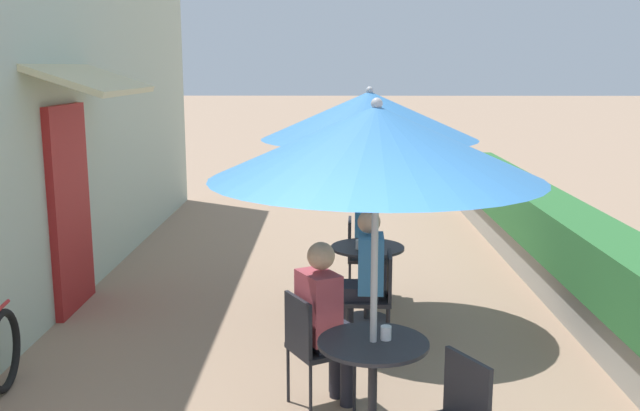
{
  "coord_description": "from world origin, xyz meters",
  "views": [
    {
      "loc": [
        0.25,
        -2.08,
        2.47
      ],
      "look_at": [
        0.15,
        5.44,
        1.0
      ],
      "focal_mm": 40.0,
      "sensor_mm": 36.0,
      "label": 1
    }
  ],
  "objects_px": {
    "cafe_chair_mid_left": "(377,292)",
    "cafe_chair_mid_right": "(360,252)",
    "coffee_cup_near": "(386,333)",
    "coffee_cup_mid": "(359,244)",
    "patio_umbrella_mid": "(369,116)",
    "seated_patron_mid_right": "(370,236)",
    "patio_table_mid": "(367,269)",
    "patio_umbrella_near": "(376,143)",
    "seated_patron_near_right": "(325,317)",
    "patio_table_near": "(373,375)",
    "cafe_chair_near_right": "(312,342)",
    "seated_patron_mid_left": "(364,273)"
  },
  "relations": [
    {
      "from": "patio_table_near",
      "to": "patio_umbrella_near",
      "type": "height_order",
      "value": "patio_umbrella_near"
    },
    {
      "from": "patio_umbrella_near",
      "to": "patio_umbrella_mid",
      "type": "bearing_deg",
      "value": 87.85
    },
    {
      "from": "cafe_chair_near_right",
      "to": "coffee_cup_near",
      "type": "xyz_separation_m",
      "value": [
        0.49,
        -0.54,
        0.28
      ]
    },
    {
      "from": "cafe_chair_mid_left",
      "to": "cafe_chair_mid_right",
      "type": "xyz_separation_m",
      "value": [
        -0.09,
        1.4,
        0.0
      ]
    },
    {
      "from": "seated_patron_mid_right",
      "to": "coffee_cup_mid",
      "type": "relative_size",
      "value": 13.89
    },
    {
      "from": "patio_table_near",
      "to": "patio_table_mid",
      "type": "bearing_deg",
      "value": 87.85
    },
    {
      "from": "patio_table_near",
      "to": "seated_patron_mid_left",
      "type": "xyz_separation_m",
      "value": [
        0.03,
        1.74,
        0.16
      ]
    },
    {
      "from": "patio_umbrella_near",
      "to": "seated_patron_mid_right",
      "type": "xyz_separation_m",
      "value": [
        0.16,
        3.13,
        -1.33
      ]
    },
    {
      "from": "patio_table_mid",
      "to": "cafe_chair_mid_right",
      "type": "distance_m",
      "value": 0.7
    },
    {
      "from": "patio_table_near",
      "to": "seated_patron_mid_right",
      "type": "bearing_deg",
      "value": 87.14
    },
    {
      "from": "coffee_cup_near",
      "to": "cafe_chair_mid_left",
      "type": "distance_m",
      "value": 1.73
    },
    {
      "from": "coffee_cup_mid",
      "to": "patio_umbrella_mid",
      "type": "bearing_deg",
      "value": 48.19
    },
    {
      "from": "patio_umbrella_near",
      "to": "cafe_chair_near_right",
      "type": "relative_size",
      "value": 2.63
    },
    {
      "from": "seated_patron_mid_left",
      "to": "cafe_chair_mid_right",
      "type": "distance_m",
      "value": 1.4
    },
    {
      "from": "seated_patron_near_right",
      "to": "coffee_cup_mid",
      "type": "distance_m",
      "value": 1.75
    },
    {
      "from": "cafe_chair_near_right",
      "to": "coffee_cup_mid",
      "type": "distance_m",
      "value": 1.84
    },
    {
      "from": "coffee_cup_near",
      "to": "patio_table_mid",
      "type": "xyz_separation_m",
      "value": [
        0.01,
        2.4,
        -0.27
      ]
    },
    {
      "from": "seated_patron_mid_right",
      "to": "patio_umbrella_near",
      "type": "bearing_deg",
      "value": -0.42
    },
    {
      "from": "seated_patron_near_right",
      "to": "patio_table_mid",
      "type": "bearing_deg",
      "value": 138.26
    },
    {
      "from": "coffee_cup_near",
      "to": "patio_umbrella_mid",
      "type": "height_order",
      "value": "patio_umbrella_mid"
    },
    {
      "from": "cafe_chair_mid_left",
      "to": "cafe_chair_mid_right",
      "type": "height_order",
      "value": "same"
    },
    {
      "from": "patio_umbrella_near",
      "to": "cafe_chair_near_right",
      "type": "distance_m",
      "value": 1.66
    },
    {
      "from": "coffee_cup_near",
      "to": "cafe_chair_mid_right",
      "type": "distance_m",
      "value": 3.11
    },
    {
      "from": "seated_patron_near_right",
      "to": "patio_table_mid",
      "type": "distance_m",
      "value": 1.86
    },
    {
      "from": "patio_table_mid",
      "to": "cafe_chair_mid_left",
      "type": "height_order",
      "value": "cafe_chair_mid_left"
    },
    {
      "from": "patio_umbrella_near",
      "to": "patio_umbrella_mid",
      "type": "height_order",
      "value": "same"
    },
    {
      "from": "coffee_cup_near",
      "to": "cafe_chair_mid_right",
      "type": "relative_size",
      "value": 0.1
    },
    {
      "from": "coffee_cup_near",
      "to": "cafe_chair_mid_right",
      "type": "height_order",
      "value": "cafe_chair_mid_right"
    },
    {
      "from": "patio_table_mid",
      "to": "seated_patron_near_right",
      "type": "bearing_deg",
      "value": -102.49
    },
    {
      "from": "seated_patron_near_right",
      "to": "cafe_chair_mid_right",
      "type": "xyz_separation_m",
      "value": [
        0.35,
        2.51,
        -0.17
      ]
    },
    {
      "from": "cafe_chair_near_right",
      "to": "cafe_chair_mid_right",
      "type": "relative_size",
      "value": 1.0
    },
    {
      "from": "patio_umbrella_mid",
      "to": "coffee_cup_mid",
      "type": "bearing_deg",
      "value": -131.81
    },
    {
      "from": "patio_umbrella_near",
      "to": "cafe_chair_mid_right",
      "type": "distance_m",
      "value": 3.48
    },
    {
      "from": "cafe_chair_mid_right",
      "to": "seated_patron_mid_right",
      "type": "distance_m",
      "value": 0.2
    },
    {
      "from": "patio_umbrella_near",
      "to": "cafe_chair_mid_left",
      "type": "xyz_separation_m",
      "value": [
        0.14,
        1.74,
        -1.5
      ]
    },
    {
      "from": "seated_patron_near_right",
      "to": "cafe_chair_mid_left",
      "type": "bearing_deg",
      "value": 128.79
    },
    {
      "from": "seated_patron_near_right",
      "to": "coffee_cup_mid",
      "type": "relative_size",
      "value": 13.89
    },
    {
      "from": "patio_table_near",
      "to": "cafe_chair_mid_right",
      "type": "bearing_deg",
      "value": 89.19
    },
    {
      "from": "patio_table_near",
      "to": "seated_patron_mid_right",
      "type": "xyz_separation_m",
      "value": [
        0.16,
        3.13,
        0.16
      ]
    },
    {
      "from": "patio_umbrella_near",
      "to": "cafe_chair_mid_right",
      "type": "bearing_deg",
      "value": 89.19
    },
    {
      "from": "cafe_chair_mid_left",
      "to": "seated_patron_mid_left",
      "type": "relative_size",
      "value": 0.7
    },
    {
      "from": "patio_umbrella_near",
      "to": "cafe_chair_mid_right",
      "type": "height_order",
      "value": "patio_umbrella_near"
    },
    {
      "from": "patio_table_near",
      "to": "patio_umbrella_near",
      "type": "distance_m",
      "value": 1.5
    },
    {
      "from": "patio_table_mid",
      "to": "patio_umbrella_near",
      "type": "bearing_deg",
      "value": -92.15
    },
    {
      "from": "seated_patron_mid_right",
      "to": "cafe_chair_mid_left",
      "type": "bearing_deg",
      "value": 1.69
    },
    {
      "from": "patio_table_near",
      "to": "patio_umbrella_mid",
      "type": "height_order",
      "value": "patio_umbrella_mid"
    },
    {
      "from": "cafe_chair_near_right",
      "to": "patio_umbrella_mid",
      "type": "relative_size",
      "value": 0.38
    },
    {
      "from": "patio_umbrella_near",
      "to": "cafe_chair_mid_left",
      "type": "relative_size",
      "value": 2.63
    },
    {
      "from": "patio_umbrella_near",
      "to": "seated_patron_mid_right",
      "type": "height_order",
      "value": "patio_umbrella_near"
    },
    {
      "from": "coffee_cup_near",
      "to": "patio_table_mid",
      "type": "bearing_deg",
      "value": 89.79
    }
  ]
}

